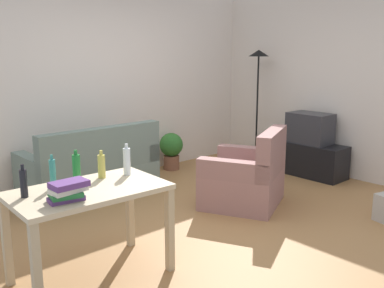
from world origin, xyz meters
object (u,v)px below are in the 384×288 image
object	(u,v)px
tv	(310,128)
bottle_squat	(102,166)
desk	(89,202)
bottle_tall	(53,174)
torchiere_lamp	(258,75)
bottle_green	(77,168)
bottle_clear	(127,161)
armchair	(247,179)
tv_stand	(308,159)
book_stack	(68,191)
potted_plant	(171,148)
couch	(92,173)
bottle_dark	(24,183)

from	to	relation	value
tv	bottle_squat	xyz separation A→B (m)	(-3.66, -0.33, 0.16)
desk	bottle_tall	bearing A→B (deg)	140.83
torchiere_lamp	desk	bearing A→B (deg)	-158.91
bottle_green	bottle_clear	bearing A→B (deg)	-9.78
armchair	bottle_tall	world-z (taller)	bottle_tall
armchair	bottle_clear	distance (m)	1.90
desk	bottle_clear	world-z (taller)	bottle_clear
tv_stand	bottle_tall	distance (m)	4.15
desk	bottle_squat	xyz separation A→B (m)	(0.23, 0.18, 0.21)
bottle_green	book_stack	xyz separation A→B (m)	(-0.26, -0.36, -0.04)
potted_plant	bottle_tall	size ratio (longest dim) A/B	2.10
desk	bottle_tall	distance (m)	0.36
tv_stand	tv	world-z (taller)	tv
torchiere_lamp	bottle_squat	xyz separation A→B (m)	(-3.65, -1.32, -0.55)
bottle_green	torchiere_lamp	bearing A→B (deg)	18.66
couch	bottle_tall	xyz separation A→B (m)	(-1.23, -1.60, 0.57)
couch	potted_plant	distance (m)	1.59
torchiere_lamp	bottle_squat	world-z (taller)	torchiere_lamp
armchair	bottle_clear	xyz separation A→B (m)	(-1.80, -0.17, 0.56)
torchiere_lamp	potted_plant	bearing A→B (deg)	155.47
potted_plant	bottle_dark	size ratio (longest dim) A/B	2.27
couch	bottle_tall	distance (m)	2.10
couch	book_stack	xyz separation A→B (m)	(-1.29, -1.95, 0.53)
couch	tv	size ratio (longest dim) A/B	2.67
bottle_green	couch	bearing A→B (deg)	57.33
desk	potted_plant	xyz separation A→B (m)	(2.58, 2.09, -0.32)
tv_stand	potted_plant	distance (m)	2.05
book_stack	tv	bearing A→B (deg)	9.23
potted_plant	bottle_clear	bearing A→B (deg)	-137.23
bottle_clear	desk	bearing A→B (deg)	-165.63
bottle_dark	tv	bearing A→B (deg)	4.97
couch	bottle_green	size ratio (longest dim) A/B	5.83
couch	potted_plant	xyz separation A→B (m)	(1.56, 0.31, 0.02)
bottle_squat	bottle_clear	distance (m)	0.22
tv	torchiere_lamp	xyz separation A→B (m)	(-0.00, 0.99, 0.71)
tv_stand	bottle_tall	world-z (taller)	bottle_tall
tv_stand	bottle_dark	world-z (taller)	bottle_dark
book_stack	bottle_clear	bearing A→B (deg)	21.80
potted_plant	book_stack	distance (m)	3.66
couch	armchair	distance (m)	1.93
bottle_tall	desk	bearing A→B (deg)	-41.82
bottle_clear	book_stack	bearing A→B (deg)	-158.20
tv	desk	bearing A→B (deg)	97.43
bottle_green	potted_plant	bearing A→B (deg)	36.47
tv_stand	tv	xyz separation A→B (m)	(0.00, 0.00, 0.46)
bottle_dark	book_stack	distance (m)	0.36
book_stack	bottle_tall	bearing A→B (deg)	81.09
bottle_clear	book_stack	size ratio (longest dim) A/B	0.98
tv	bottle_dark	xyz separation A→B (m)	(-4.34, -0.38, 0.17)
torchiere_lamp	bottle_green	size ratio (longest dim) A/B	6.59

